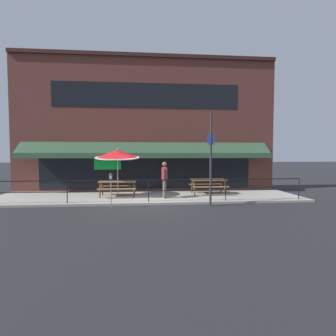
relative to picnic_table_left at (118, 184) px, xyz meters
name	(u,v)px	position (x,y,z in m)	size (l,w,h in m)	color
ground_plane	(149,205)	(1.48, -1.87, -0.71)	(120.00, 120.00, 0.00)	#232326
patio_deck	(148,197)	(1.48, 0.13, -0.66)	(15.00, 4.00, 0.10)	#9E998E
restaurant_building	(147,124)	(1.48, 2.36, 3.18)	(15.00, 1.60, 7.83)	brown
patio_railing	(149,186)	(1.48, -1.57, 0.09)	(13.84, 0.04, 0.97)	black
picnic_table_left	(118,184)	(0.00, 0.00, 0.00)	(1.80, 1.42, 0.76)	brown
picnic_table_centre	(208,182)	(4.62, 0.38, 0.00)	(1.80, 1.42, 0.76)	brown
patio_umbrella_left	(117,154)	(0.00, 0.03, 1.47)	(2.14, 2.14, 2.39)	#B7B2A8
pedestrian_walking	(165,178)	(2.25, -0.67, 0.35)	(0.31, 0.61, 1.71)	#665B4C
parking_meter_near	(111,180)	(-0.03, -2.36, 0.44)	(0.15, 0.16, 1.42)	gray
street_sign_pole	(211,159)	(4.04, -2.32, 1.27)	(0.28, 0.09, 3.84)	#2D2D33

